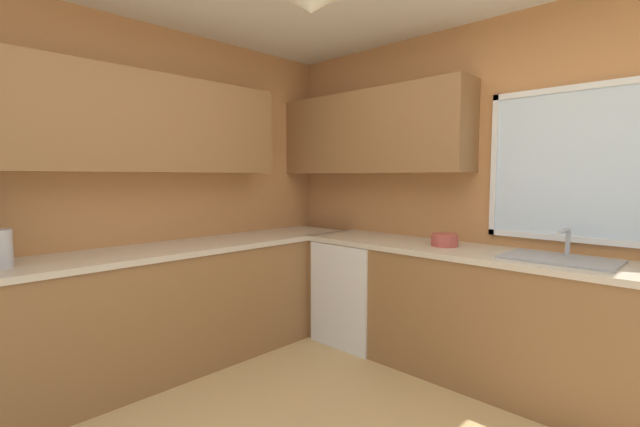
# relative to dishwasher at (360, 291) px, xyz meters

# --- Properties ---
(room_shell) EXTENTS (4.05, 3.95, 2.64)m
(room_shell) POSITION_rel_dishwasher_xyz_m (0.16, -1.00, 1.41)
(room_shell) COLOR #C6844C
(room_shell) RESTS_ON ground_plane
(counter_run_left) EXTENTS (0.65, 3.56, 0.91)m
(counter_run_left) POSITION_rel_dishwasher_xyz_m (-0.66, -1.57, 0.02)
(counter_run_left) COLOR olive
(counter_run_left) RESTS_ON ground_plane
(counter_run_back) EXTENTS (3.14, 0.65, 0.91)m
(counter_run_back) POSITION_rel_dishwasher_xyz_m (1.20, 0.03, 0.02)
(counter_run_back) COLOR olive
(counter_run_back) RESTS_ON ground_plane
(dishwasher) EXTENTS (0.60, 0.60, 0.86)m
(dishwasher) POSITION_rel_dishwasher_xyz_m (0.00, 0.00, 0.00)
(dishwasher) COLOR white
(dishwasher) RESTS_ON ground_plane
(sink_assembly) EXTENTS (0.63, 0.40, 0.19)m
(sink_assembly) POSITION_rel_dishwasher_xyz_m (1.54, 0.04, 0.49)
(sink_assembly) COLOR #9EA0A5
(sink_assembly) RESTS_ON counter_run_back
(bowl) EXTENTS (0.19, 0.19, 0.09)m
(bowl) POSITION_rel_dishwasher_xyz_m (0.77, 0.03, 0.52)
(bowl) COLOR #B74C42
(bowl) RESTS_ON counter_run_back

